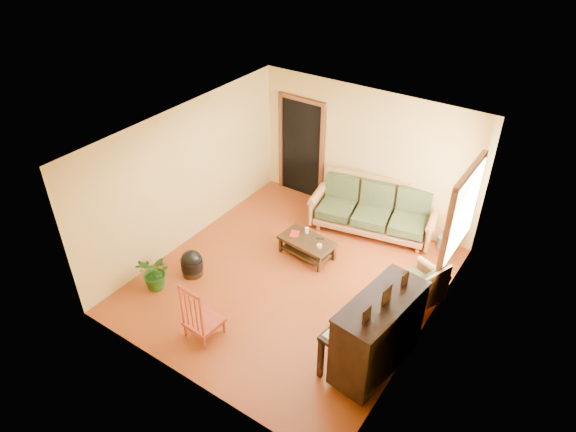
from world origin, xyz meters
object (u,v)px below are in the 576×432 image
Objects in this scene: sofa at (373,210)px; red_chair at (202,309)px; armchair at (415,282)px; ceramic_crock at (443,242)px; potted_plant at (156,273)px; piano at (378,335)px; coffee_table at (307,248)px; footstool at (192,266)px.

sofa is 3.86m from red_chair.
red_chair is at bearing -113.20° from armchair.
potted_plant is (-3.51, -3.70, 0.20)m from ceramic_crock.
ceramic_crock is at bearing 65.62° from red_chair.
ceramic_crock is (-0.12, 1.65, -0.30)m from armchair.
armchair is 0.83× the size of red_chair.
armchair is 0.59× the size of piano.
potted_plant is at bearing -164.62° from piano.
coffee_table is at bearing 88.17° from red_chair.
coffee_table is 2.68m from piano.
piano is at bearing -66.80° from armchair.
armchair reaches higher than potted_plant.
coffee_table reaches higher than ceramic_crock.
armchair reaches higher than coffee_table.
piano reaches higher than footstool.
red_chair reaches higher than sofa.
red_chair is at bearing -95.76° from coffee_table.
sofa is 6.09× the size of footstool.
red_chair is at bearing -118.30° from ceramic_crock.
red_chair is (1.10, -0.92, 0.32)m from footstool.
piano is 3.79× the size of footstool.
sofa is 2.00m from armchair.
coffee_table is at bearing 48.46° from footstool.
piano is 3.49m from footstool.
sofa reaches higher than armchair.
sofa is at bearing 57.49° from potted_plant.
ceramic_crock is (1.32, 0.26, -0.37)m from sofa.
potted_plant reaches higher than coffee_table.
coffee_table is 1.55× the size of potted_plant.
potted_plant is at bearing 170.15° from red_chair.
sofa is 4.08m from potted_plant.
sofa reaches higher than footstool.
piano is 1.42× the size of red_chair.
ceramic_crock is (-0.18, 3.17, -0.51)m from piano.
armchair is 3.70m from footstool.
ceramic_crock is 0.38× the size of potted_plant.
ceramic_crock is (3.27, 3.11, -0.06)m from footstool.
sofa reaches higher than potted_plant.
piano reaches higher than ceramic_crock.
potted_plant is at bearing -134.19° from sofa.
coffee_table is at bearing -126.25° from sofa.
footstool is (-1.35, -1.52, 0.00)m from coffee_table.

